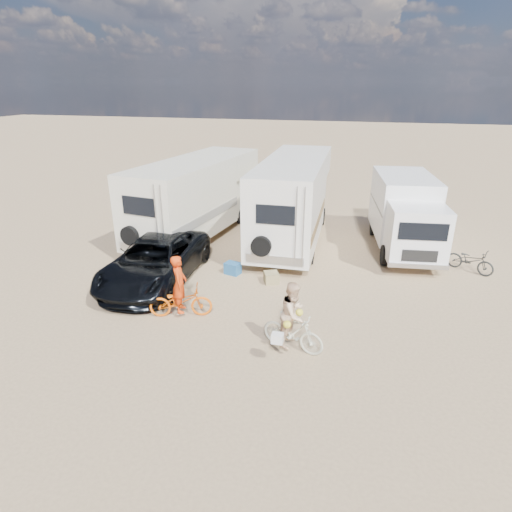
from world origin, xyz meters
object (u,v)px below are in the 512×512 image
(rv_left, at_px, (196,199))
(crate, at_px, (271,278))
(box_truck, at_px, (406,216))
(bike_parked, at_px, (470,260))
(rider_woman, at_px, (293,320))
(dark_suv, at_px, (155,260))
(bike_woman, at_px, (293,332))
(bike_man, at_px, (181,301))
(rv_main, at_px, (293,201))
(cooler, at_px, (233,268))
(rider_man, at_px, (180,289))

(rv_left, relative_size, crate, 16.50)
(rv_left, xyz_separation_m, crate, (4.35, -3.99, -1.51))
(box_truck, relative_size, bike_parked, 3.46)
(crate, bearing_deg, rider_woman, -69.28)
(dark_suv, bearing_deg, box_truck, 28.89)
(bike_woman, bearing_deg, bike_man, 92.57)
(bike_man, bearing_deg, rv_left, 0.01)
(dark_suv, distance_m, rider_woman, 6.11)
(crate, bearing_deg, rv_main, 91.25)
(rv_main, distance_m, bike_man, 7.80)
(rv_main, xyz_separation_m, cooler, (-1.43, -4.14, -1.55))
(bike_woman, relative_size, rider_man, 0.98)
(dark_suv, bearing_deg, rv_left, 91.51)
(box_truck, bearing_deg, rv_left, 175.94)
(rv_left, xyz_separation_m, bike_parked, (11.18, -1.20, -1.26))
(rv_main, xyz_separation_m, rv_left, (-4.25, -0.53, -0.07))
(rv_main, bearing_deg, rider_man, -106.67)
(crate, bearing_deg, bike_man, -125.56)
(rv_main, relative_size, crate, 17.38)
(bike_man, xyz_separation_m, rider_woman, (3.51, -0.86, 0.38))
(rv_main, xyz_separation_m, crate, (0.10, -4.52, -1.57))
(box_truck, distance_m, bike_man, 9.98)
(rider_woman, bearing_deg, bike_woman, 0.00)
(cooler, bearing_deg, bike_woman, -39.09)
(bike_parked, bearing_deg, rv_main, 107.92)
(rider_man, bearing_deg, cooler, -27.78)
(box_truck, height_order, rider_man, box_truck)
(bike_man, bearing_deg, bike_woman, -121.86)
(rv_left, bearing_deg, bike_man, -63.94)
(rv_main, relative_size, rider_woman, 4.80)
(box_truck, bearing_deg, bike_woman, -117.90)
(box_truck, distance_m, rider_man, 9.95)
(cooler, xyz_separation_m, crate, (1.53, -0.37, -0.02))
(rv_left, relative_size, cooler, 14.68)
(bike_man, height_order, crate, bike_man)
(bike_woman, relative_size, bike_parked, 1.01)
(bike_man, xyz_separation_m, crate, (2.09, 2.92, -0.29))
(dark_suv, xyz_separation_m, rider_woman, (5.37, -2.92, 0.10))
(bike_parked, bearing_deg, crate, 144.15)
(rv_main, distance_m, rider_man, 7.74)
(rv_left, bearing_deg, bike_parked, 1.77)
(rider_man, distance_m, crate, 3.65)
(rv_left, distance_m, bike_woman, 9.75)
(bike_parked, relative_size, crate, 3.52)
(rv_main, distance_m, bike_parked, 7.26)
(rider_man, bearing_deg, dark_suv, 23.85)
(bike_man, bearing_deg, cooler, -27.78)
(rv_main, height_order, crate, rv_main)
(rv_left, height_order, box_truck, rv_left)
(rider_woman, height_order, crate, rider_woman)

